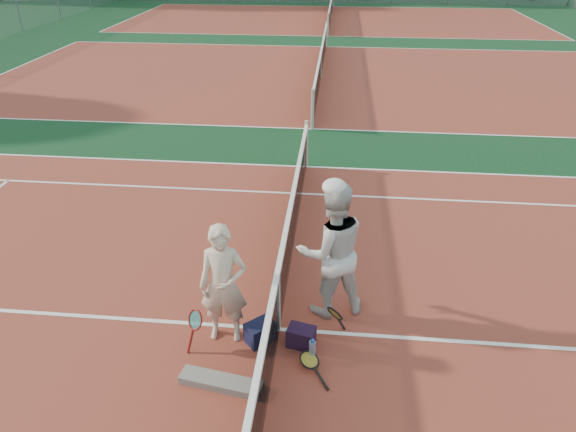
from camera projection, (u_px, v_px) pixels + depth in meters
The scene contains 16 objects.
ground at pixel (279, 329), 7.05m from camera, with size 130.00×130.00×0.00m, color #0D3319.
court_main at pixel (279, 329), 7.05m from camera, with size 23.77×10.97×0.01m, color maroon.
court_far_a at pixel (321, 77), 18.73m from camera, with size 23.77×10.97×0.01m, color maroon.
court_far_b at pixel (330, 19), 30.42m from camera, with size 23.77×10.97×0.01m, color maroon.
net_main at pixel (278, 300), 6.80m from camera, with size 0.10×10.98×1.02m, color black, non-canonical shape.
net_far_a at pixel (321, 63), 18.48m from camera, with size 0.10×10.98×1.02m, color black, non-canonical shape.
net_far_b at pixel (331, 10), 30.17m from camera, with size 0.10×10.98×1.02m, color black, non-canonical shape.
player_a at pixel (223, 285), 6.53m from camera, with size 0.62×0.41×1.70m, color beige.
player_b at pixel (331, 251), 6.94m from camera, with size 0.97×0.76×2.00m, color silver.
racket_red at pixel (196, 329), 6.64m from camera, with size 0.25×0.27×0.57m, color maroon, non-canonical shape.
racket_black_held at pixel (334, 322), 6.77m from camera, with size 0.32×0.27×0.54m, color black, non-canonical shape.
racket_spare at pixel (309, 361), 6.45m from camera, with size 0.60×0.27×0.13m, color black, non-canonical shape.
sports_bag_navy at pixel (260, 332), 6.79m from camera, with size 0.37×0.26×0.30m, color black.
sports_bag_purple at pixel (301, 337), 6.72m from camera, with size 0.35×0.24×0.29m, color black.
net_cover_canvas at pixel (221, 382), 6.16m from camera, with size 1.02×0.24×0.11m, color slate.
water_bottle at pixel (312, 351), 6.48m from camera, with size 0.09×0.09×0.30m, color #AABBD7.
Camera 1 is at (0.65, -5.32, 4.84)m, focal length 32.00 mm.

